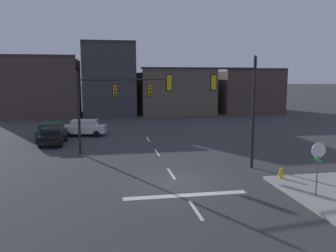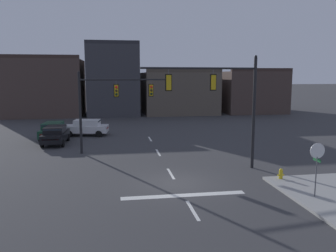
% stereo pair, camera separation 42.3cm
% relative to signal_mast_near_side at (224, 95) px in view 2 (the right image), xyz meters
% --- Properties ---
extents(ground_plane, '(400.00, 400.00, 0.00)m').
position_rel_signal_mast_near_side_xyz_m(ground_plane, '(-3.45, -2.37, -4.83)').
color(ground_plane, '#353538').
extents(stop_bar_paint, '(6.40, 0.50, 0.01)m').
position_rel_signal_mast_near_side_xyz_m(stop_bar_paint, '(-3.45, -4.37, -4.82)').
color(stop_bar_paint, silver).
rests_on(stop_bar_paint, ground).
extents(lane_centreline, '(0.16, 26.40, 0.01)m').
position_rel_signal_mast_near_side_xyz_m(lane_centreline, '(-3.45, -0.37, -4.82)').
color(lane_centreline, silver).
rests_on(lane_centreline, ground).
extents(signal_mast_near_side, '(7.47, 0.73, 7.33)m').
position_rel_signal_mast_near_side_xyz_m(signal_mast_near_side, '(0.00, 0.00, 0.00)').
color(signal_mast_near_side, black).
rests_on(signal_mast_near_side, ground).
extents(signal_mast_far_side, '(7.35, 1.11, 6.37)m').
position_rel_signal_mast_near_side_xyz_m(signal_mast_far_side, '(-7.21, 6.59, -0.56)').
color(signal_mast_far_side, black).
rests_on(signal_mast_far_side, ground).
extents(stop_sign, '(0.76, 0.64, 2.83)m').
position_rel_signal_mast_near_side_xyz_m(stop_sign, '(2.82, -5.94, -2.68)').
color(stop_sign, '#56565B').
rests_on(stop_sign, ground).
extents(car_lot_nearside, '(4.62, 2.39, 1.61)m').
position_rel_signal_mast_near_side_xyz_m(car_lot_nearside, '(-9.62, 14.57, -3.97)').
color(car_lot_nearside, silver).
rests_on(car_lot_nearside, ground).
extents(car_lot_middle, '(2.06, 4.52, 1.61)m').
position_rel_signal_mast_near_side_xyz_m(car_lot_middle, '(-11.99, 10.53, -3.97)').
color(car_lot_middle, black).
rests_on(car_lot_middle, ground).
extents(car_lot_farside, '(2.25, 4.58, 1.61)m').
position_rel_signal_mast_near_side_xyz_m(car_lot_farside, '(-12.57, 13.12, -3.97)').
color(car_lot_farside, '#143D28').
rests_on(car_lot_farside, ground).
extents(fire_hydrant, '(0.40, 0.30, 0.75)m').
position_rel_signal_mast_near_side_xyz_m(fire_hydrant, '(2.58, -2.88, -4.50)').
color(fire_hydrant, gold).
rests_on(fire_hydrant, ground).
extents(building_row, '(43.48, 13.59, 10.89)m').
position_rel_signal_mast_near_side_xyz_m(building_row, '(-2.03, 35.16, -0.76)').
color(building_row, '#473833').
rests_on(building_row, ground).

